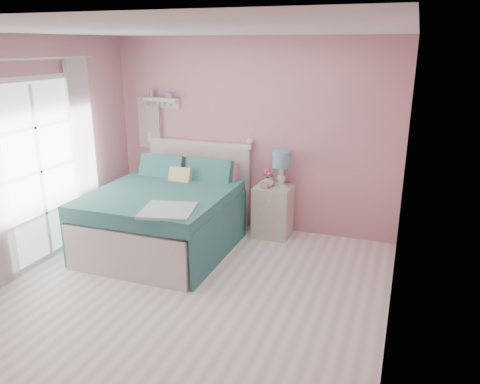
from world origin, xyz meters
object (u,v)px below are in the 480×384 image
Objects in this scene: bed at (168,215)px; table_lamp at (281,162)px; vase at (268,181)px; teacup at (265,186)px; nightstand at (273,211)px.

bed is 1.63m from table_lamp.
vase is 1.49× the size of teacup.
nightstand is at bearing -141.53° from table_lamp.
teacup is at bearing -121.46° from nightstand.
table_lamp reaches higher than vase.
teacup is at bearing 29.81° from bed.
table_lamp is at bearing 50.43° from teacup.
bed is 19.65× the size of teacup.
nightstand is 1.46× the size of table_lamp.
vase is at bearing 33.87° from bed.
table_lamp is 4.54× the size of teacup.
bed is 13.16× the size of vase.
nightstand is 0.41m from teacup.
bed is 2.97× the size of nightstand.
nightstand is (1.17, 0.77, -0.06)m from bed.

